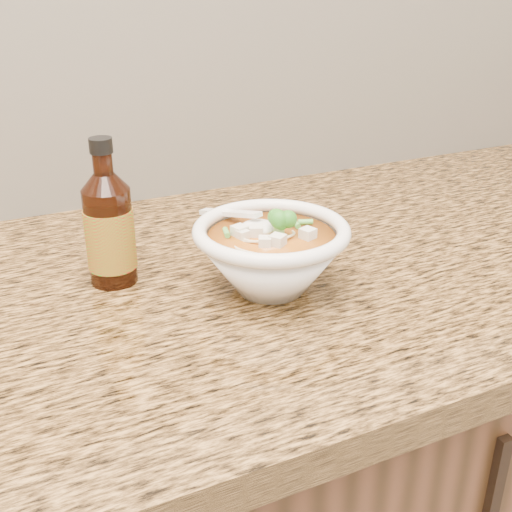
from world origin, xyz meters
name	(u,v)px	position (x,y,z in m)	size (l,w,h in m)	color
soup_bowl	(271,256)	(0.36, 1.60, 0.94)	(0.19, 0.21, 0.10)	white
hot_sauce_bottle	(110,230)	(0.19, 1.71, 0.97)	(0.07, 0.07, 0.18)	black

